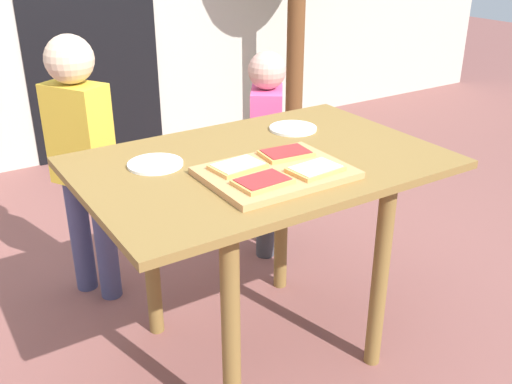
# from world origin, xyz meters

# --- Properties ---
(ground_plane) EXTENTS (16.00, 16.00, 0.00)m
(ground_plane) POSITION_xyz_m (0.00, 0.00, 0.00)
(ground_plane) COLOR brown
(house_door) EXTENTS (0.90, 0.02, 2.00)m
(house_door) POSITION_xyz_m (0.20, 2.36, 1.00)
(house_door) COLOR black
(house_door) RESTS_ON ground
(dining_table) EXTENTS (1.20, 0.80, 0.77)m
(dining_table) POSITION_xyz_m (0.00, 0.00, 0.65)
(dining_table) COLOR brown
(dining_table) RESTS_ON ground
(cutting_board) EXTENTS (0.44, 0.33, 0.02)m
(cutting_board) POSITION_xyz_m (-0.04, -0.15, 0.78)
(cutting_board) COLOR tan
(cutting_board) RESTS_ON dining_table
(pizza_slice_far_left) EXTENTS (0.17, 0.12, 0.02)m
(pizza_slice_far_left) POSITION_xyz_m (-0.13, -0.07, 0.80)
(pizza_slice_far_left) COLOR #DA9F51
(pizza_slice_far_left) RESTS_ON cutting_board
(pizza_slice_near_right) EXTENTS (0.17, 0.12, 0.02)m
(pizza_slice_near_right) POSITION_xyz_m (0.05, -0.22, 0.80)
(pizza_slice_near_right) COLOR #DA9F51
(pizza_slice_near_right) RESTS_ON cutting_board
(pizza_slice_near_left) EXTENTS (0.17, 0.12, 0.02)m
(pizza_slice_near_left) POSITION_xyz_m (-0.13, -0.21, 0.80)
(pizza_slice_near_left) COLOR #DA9F51
(pizza_slice_near_left) RESTS_ON cutting_board
(pizza_slice_far_right) EXTENTS (0.17, 0.12, 0.02)m
(pizza_slice_far_right) POSITION_xyz_m (0.06, -0.06, 0.80)
(pizza_slice_far_right) COLOR #DA9F51
(pizza_slice_far_right) RESTS_ON cutting_board
(plate_white_left) EXTENTS (0.18, 0.18, 0.01)m
(plate_white_left) POSITION_xyz_m (-0.32, 0.14, 0.78)
(plate_white_left) COLOR white
(plate_white_left) RESTS_ON dining_table
(plate_white_right) EXTENTS (0.18, 0.18, 0.01)m
(plate_white_right) POSITION_xyz_m (0.27, 0.19, 0.78)
(plate_white_right) COLOR white
(plate_white_right) RESTS_ON dining_table
(child_left) EXTENTS (0.24, 0.28, 1.12)m
(child_left) POSITION_xyz_m (-0.40, 0.70, 0.66)
(child_left) COLOR #44466C
(child_left) RESTS_ON ground
(child_right) EXTENTS (0.25, 0.28, 0.98)m
(child_right) POSITION_xyz_m (0.43, 0.62, 0.57)
(child_right) COLOR #3C3C42
(child_right) RESTS_ON ground
(garden_hose_coil) EXTENTS (0.39, 0.39, 0.03)m
(garden_hose_coil) POSITION_xyz_m (1.68, 1.95, 0.02)
(garden_hose_coil) COLOR green
(garden_hose_coil) RESTS_ON ground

